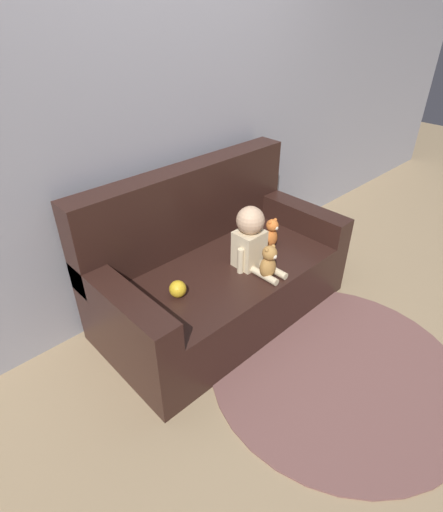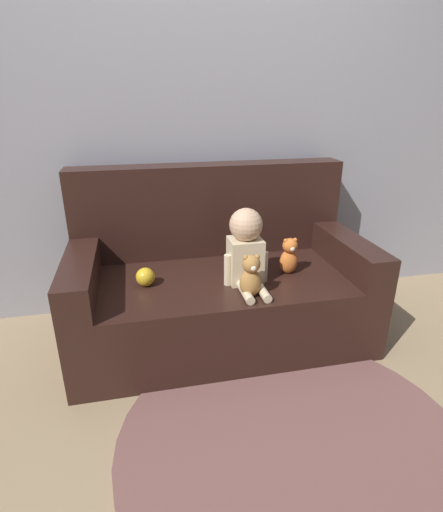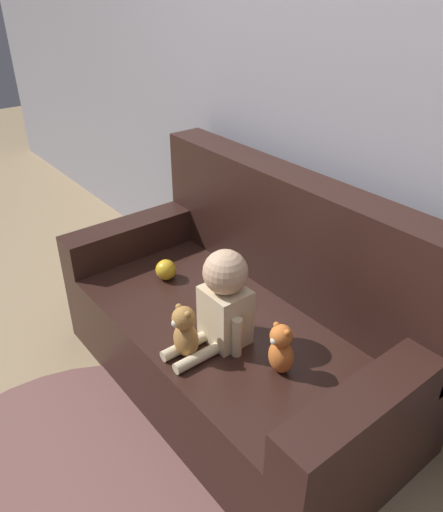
% 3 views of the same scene
% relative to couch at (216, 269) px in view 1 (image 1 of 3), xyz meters
% --- Properties ---
extents(ground_plane, '(12.00, 12.00, 0.00)m').
position_rel_couch_xyz_m(ground_plane, '(0.00, -0.07, -0.32)').
color(ground_plane, '#9E8460').
extents(wall_back, '(8.00, 0.05, 2.60)m').
position_rel_couch_xyz_m(wall_back, '(0.00, 0.44, 0.98)').
color(wall_back, '#93939E').
rests_on(wall_back, ground_plane).
extents(couch, '(1.64, 0.85, 0.97)m').
position_rel_couch_xyz_m(couch, '(0.00, 0.00, 0.00)').
color(couch, black).
rests_on(couch, ground_plane).
extents(person_baby, '(0.24, 0.35, 0.40)m').
position_rel_couch_xyz_m(person_baby, '(0.11, -0.21, 0.28)').
color(person_baby, beige).
rests_on(person_baby, couch).
extents(teddy_bear_brown, '(0.11, 0.10, 0.22)m').
position_rel_couch_xyz_m(teddy_bear_brown, '(0.09, -0.37, 0.20)').
color(teddy_bear_brown, '#AD7A3D').
rests_on(teddy_bear_brown, couch).
extents(plush_toy_side, '(0.10, 0.10, 0.21)m').
position_rel_couch_xyz_m(plush_toy_side, '(0.37, -0.15, 0.19)').
color(plush_toy_side, orange).
rests_on(plush_toy_side, couch).
extents(toy_ball, '(0.10, 0.10, 0.10)m').
position_rel_couch_xyz_m(toy_ball, '(-0.42, -0.14, 0.14)').
color(toy_ball, gold).
rests_on(toy_ball, couch).
extents(floor_rug, '(1.48, 1.48, 0.01)m').
position_rel_couch_xyz_m(floor_rug, '(0.13, -0.91, -0.32)').
color(floor_rug, brown).
rests_on(floor_rug, ground_plane).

